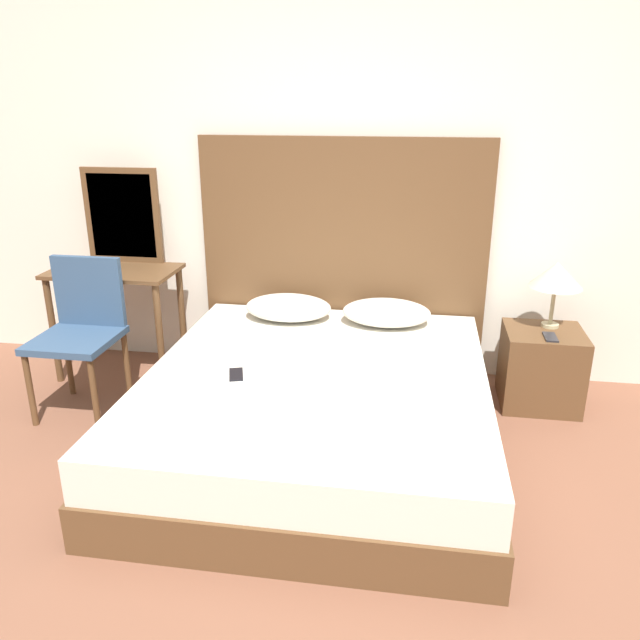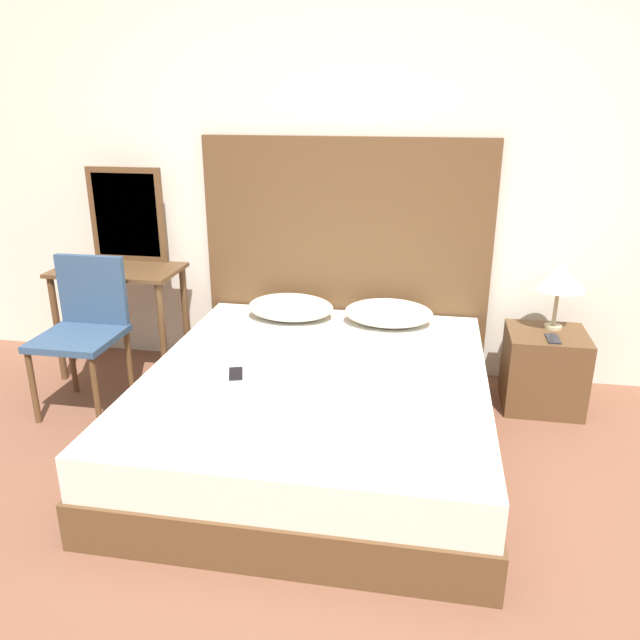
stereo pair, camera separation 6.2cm
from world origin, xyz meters
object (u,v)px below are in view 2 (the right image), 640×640
Objects in this scene: bed at (317,409)px; vanity_desk at (120,290)px; phone_on_nightstand at (553,339)px; chair at (85,323)px; phone_on_bed at (236,374)px; table_lamp at (560,277)px; nightstand at (543,369)px.

bed is 2.51× the size of vanity_desk.
phone_on_nightstand is 2.76m from chair.
phone_on_bed is 1.12m from chair.
phone_on_bed is at bearing -38.46° from vanity_desk.
table_lamp is at bearing 80.92° from phone_on_nightstand.
table_lamp is at bearing 65.74° from nightstand.
phone_on_nightstand reaches higher than bed.
nightstand is 2.78m from chair.
vanity_desk is (-2.74, 0.02, 0.35)m from nightstand.
vanity_desk is at bearing -178.64° from table_lamp.
phone_on_bed reaches higher than bed.
table_lamp is (1.31, 0.80, 0.58)m from bed.
bed is at bearing -154.83° from phone_on_nightstand.
phone_on_nightstand is (-0.03, -0.19, -0.32)m from table_lamp.
chair reaches higher than table_lamp.
bed is 12.49× the size of phone_on_bed.
bed is 0.48m from phone_on_bed.
table_lamp is at bearing 27.95° from phone_on_bed.
phone_on_nightstand reaches higher than nightstand.
phone_on_nightstand is at bearing -2.68° from vanity_desk.
table_lamp is at bearing 11.08° from chair.
bed is at bearing -150.84° from nightstand.
chair is (-2.74, -0.35, 0.04)m from phone_on_nightstand.
phone_on_bed is 1.09× the size of phone_on_nightstand.
phone_on_bed is 0.18× the size of chair.
bed is 4.29× the size of nightstand.
phone_on_bed is 0.34× the size of nightstand.
phone_on_bed is 1.83m from phone_on_nightstand.
vanity_desk is (-2.75, 0.13, 0.11)m from phone_on_nightstand.
chair is (-2.73, -0.46, 0.29)m from nightstand.
nightstand is at bearing 26.16° from phone_on_bed.
table_lamp is 0.50× the size of vanity_desk.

